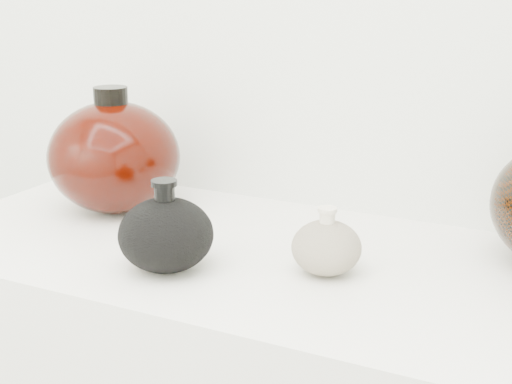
% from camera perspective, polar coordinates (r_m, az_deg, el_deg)
% --- Properties ---
extents(black_gourd_vase, '(0.15, 0.15, 0.13)m').
position_cam_1_polar(black_gourd_vase, '(1.02, -7.22, -3.35)').
color(black_gourd_vase, black).
rests_on(black_gourd_vase, display_counter).
extents(cream_gourd_vase, '(0.12, 0.12, 0.10)m').
position_cam_1_polar(cream_gourd_vase, '(1.00, 5.65, -4.40)').
color(cream_gourd_vase, beige).
rests_on(cream_gourd_vase, display_counter).
extents(left_round_pot, '(0.30, 0.30, 0.22)m').
position_cam_1_polar(left_round_pot, '(1.28, -11.27, 2.81)').
color(left_round_pot, black).
rests_on(left_round_pot, display_counter).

